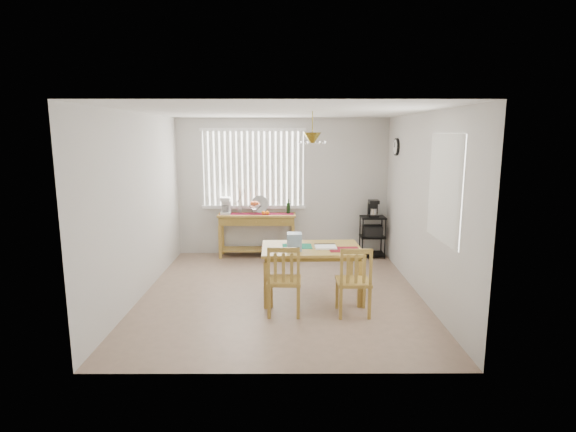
{
  "coord_description": "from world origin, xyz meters",
  "views": [
    {
      "loc": [
        0.08,
        -6.27,
        2.3
      ],
      "look_at": [
        0.1,
        0.55,
        1.05
      ],
      "focal_mm": 28.0,
      "sensor_mm": 36.0,
      "label": 1
    }
  ],
  "objects_px": {
    "wire_cart": "(372,233)",
    "cart_items": "(373,209)",
    "chair_left": "(284,280)",
    "chair_right": "(354,282)",
    "dining_table": "(311,253)",
    "sideboard": "(257,225)"
  },
  "relations": [
    {
      "from": "wire_cart",
      "to": "dining_table",
      "type": "height_order",
      "value": "wire_cart"
    },
    {
      "from": "wire_cart",
      "to": "chair_left",
      "type": "height_order",
      "value": "chair_left"
    },
    {
      "from": "wire_cart",
      "to": "chair_right",
      "type": "distance_m",
      "value": 2.91
    },
    {
      "from": "chair_right",
      "to": "sideboard",
      "type": "bearing_deg",
      "value": 116.42
    },
    {
      "from": "sideboard",
      "to": "chair_left",
      "type": "height_order",
      "value": "chair_left"
    },
    {
      "from": "sideboard",
      "to": "cart_items",
      "type": "bearing_deg",
      "value": -0.45
    },
    {
      "from": "chair_right",
      "to": "cart_items",
      "type": "bearing_deg",
      "value": 74.77
    },
    {
      "from": "chair_left",
      "to": "chair_right",
      "type": "xyz_separation_m",
      "value": [
        0.89,
        -0.03,
        -0.01
      ]
    },
    {
      "from": "chair_left",
      "to": "chair_right",
      "type": "bearing_deg",
      "value": -1.64
    },
    {
      "from": "cart_items",
      "to": "dining_table",
      "type": "bearing_deg",
      "value": -120.38
    },
    {
      "from": "chair_left",
      "to": "sideboard",
      "type": "bearing_deg",
      "value": 100.47
    },
    {
      "from": "dining_table",
      "to": "chair_right",
      "type": "bearing_deg",
      "value": -51.28
    },
    {
      "from": "wire_cart",
      "to": "dining_table",
      "type": "xyz_separation_m",
      "value": [
        -1.28,
        -2.17,
        0.19
      ]
    },
    {
      "from": "sideboard",
      "to": "dining_table",
      "type": "relative_size",
      "value": 1.04
    },
    {
      "from": "wire_cart",
      "to": "cart_items",
      "type": "xyz_separation_m",
      "value": [
        0.0,
        0.01,
        0.45
      ]
    },
    {
      "from": "cart_items",
      "to": "chair_left",
      "type": "height_order",
      "value": "cart_items"
    },
    {
      "from": "wire_cart",
      "to": "chair_left",
      "type": "bearing_deg",
      "value": -120.75
    },
    {
      "from": "cart_items",
      "to": "sideboard",
      "type": "bearing_deg",
      "value": 179.55
    },
    {
      "from": "sideboard",
      "to": "wire_cart",
      "type": "xyz_separation_m",
      "value": [
        2.17,
        -0.03,
        -0.15
      ]
    },
    {
      "from": "dining_table",
      "to": "chair_left",
      "type": "bearing_deg",
      "value": -121.72
    },
    {
      "from": "cart_items",
      "to": "dining_table",
      "type": "xyz_separation_m",
      "value": [
        -1.28,
        -2.18,
        -0.27
      ]
    },
    {
      "from": "wire_cart",
      "to": "chair_right",
      "type": "relative_size",
      "value": 0.84
    }
  ]
}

